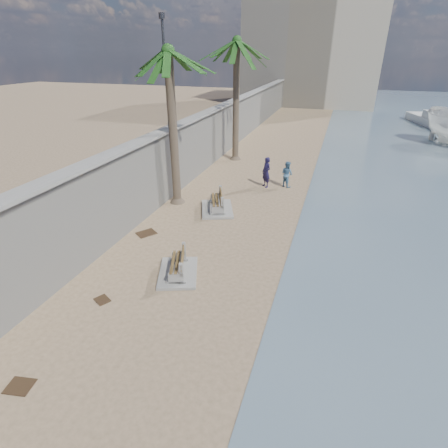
# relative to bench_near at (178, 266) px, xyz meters

# --- Properties ---
(ground_plane) EXTENTS (140.00, 140.00, 0.00)m
(ground_plane) POSITION_rel_bench_near_xyz_m (1.56, -4.93, -0.36)
(ground_plane) COLOR #927759
(seawall) EXTENTS (0.45, 70.00, 3.50)m
(seawall) POSITION_rel_bench_near_xyz_m (-3.64, 15.07, 1.39)
(seawall) COLOR gray
(seawall) RESTS_ON ground_plane
(wall_cap) EXTENTS (0.80, 70.00, 0.12)m
(wall_cap) POSITION_rel_bench_near_xyz_m (-3.64, 15.07, 3.19)
(wall_cap) COLOR gray
(wall_cap) RESTS_ON seawall
(end_building) EXTENTS (18.00, 12.00, 14.00)m
(end_building) POSITION_rel_bench_near_xyz_m (-0.44, 47.07, 6.64)
(end_building) COLOR #B7AA93
(end_building) RESTS_ON ground_plane
(bench_near) EXTENTS (1.93, 2.29, 0.82)m
(bench_near) POSITION_rel_bench_near_xyz_m (0.00, 0.00, 0.00)
(bench_near) COLOR gray
(bench_near) RESTS_ON ground_plane
(bench_far) EXTENTS (2.21, 2.60, 0.92)m
(bench_far) POSITION_rel_bench_near_xyz_m (-0.50, 5.71, 0.05)
(bench_far) COLOR gray
(bench_far) RESTS_ON ground_plane
(palm_mid) EXTENTS (5.00, 5.00, 8.10)m
(palm_mid) POSITION_rel_bench_near_xyz_m (-2.83, 6.04, 6.74)
(palm_mid) COLOR brown
(palm_mid) RESTS_ON ground_plane
(palm_back) EXTENTS (5.00, 5.00, 8.65)m
(palm_back) POSITION_rel_bench_near_xyz_m (-2.23, 14.73, 7.27)
(palm_back) COLOR brown
(palm_back) RESTS_ON ground_plane
(streetlight) EXTENTS (0.28, 0.28, 5.12)m
(streetlight) POSITION_rel_bench_near_xyz_m (-3.54, 7.07, 6.29)
(streetlight) COLOR #2D2D33
(streetlight) RESTS_ON wall_cap
(person_a) EXTENTS (0.87, 0.86, 2.02)m
(person_a) POSITION_rel_bench_near_xyz_m (1.11, 9.78, 0.65)
(person_a) COLOR #1A1439
(person_a) RESTS_ON ground_plane
(person_b) EXTENTS (1.02, 0.98, 1.67)m
(person_b) POSITION_rel_bench_near_xyz_m (2.24, 10.22, 0.48)
(person_b) COLOR teal
(person_b) RESTS_ON ground_plane
(yacht_far) EXTENTS (4.33, 8.34, 1.50)m
(yacht_far) POSITION_rel_bench_near_xyz_m (13.94, 33.52, -0.01)
(yacht_far) COLOR silver
(yacht_far) RESTS_ON bay_water
(debris_b) EXTENTS (0.69, 0.59, 0.03)m
(debris_b) POSITION_rel_bench_near_xyz_m (-1.62, -5.49, -0.34)
(debris_b) COLOR #382616
(debris_b) RESTS_ON ground_plane
(debris_c) EXTENTS (0.97, 1.00, 0.03)m
(debris_c) POSITION_rel_bench_near_xyz_m (-2.64, 2.39, -0.34)
(debris_c) COLOR #382616
(debris_c) RESTS_ON ground_plane
(debris_d) EXTENTS (0.62, 0.58, 0.03)m
(debris_d) POSITION_rel_bench_near_xyz_m (-1.70, -2.11, -0.34)
(debris_d) COLOR #382616
(debris_d) RESTS_ON ground_plane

